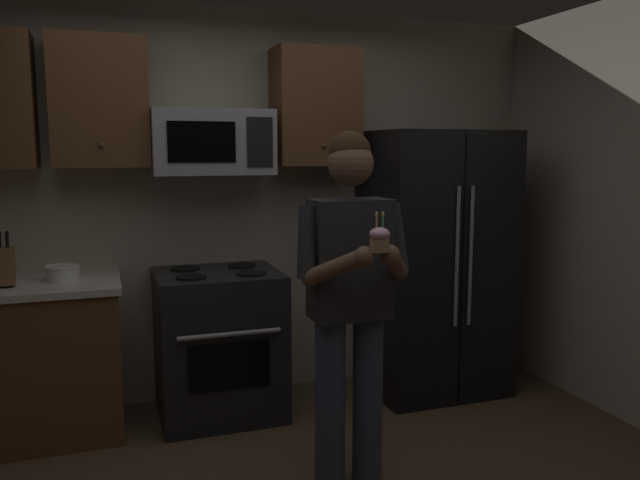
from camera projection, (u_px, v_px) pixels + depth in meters
wall_back at (228, 205)px, 4.31m from camera, size 4.40×0.10×2.60m
oven_range at (219, 343)px, 4.02m from camera, size 0.76×0.70×0.93m
microwave at (211, 142)px, 3.95m from camera, size 0.74×0.41×0.40m
refrigerator at (434, 263)px, 4.40m from camera, size 0.90×0.75×1.80m
cabinet_row_upper at (113, 103)px, 3.78m from camera, size 2.78×0.36×0.76m
bowl_large_white at (63, 273)px, 3.68m from camera, size 0.20×0.20×0.09m
person at (351, 291)px, 3.07m from camera, size 0.60×0.48×1.76m
cupcake at (380, 239)px, 2.72m from camera, size 0.09×0.09×0.17m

